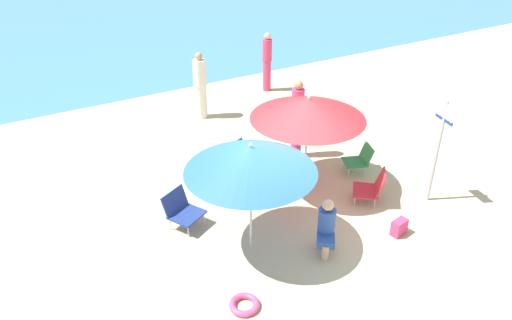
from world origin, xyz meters
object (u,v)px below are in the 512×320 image
object	(u,v)px
person_c	(267,62)
person_d	(327,225)
umbrella_blue	(250,159)
warning_sign	(440,139)
beach_chair_c	(372,187)
person_b	(297,119)
beach_chair_a	(242,158)
beach_chair_d	(360,159)
person_a	(200,86)
umbrella_red	(308,108)
beach_bag	(399,227)
beach_chair_b	(182,209)
swim_ring	(244,305)

from	to	relation	value
person_c	person_d	xyz separation A→B (m)	(-2.75, -6.52, -0.39)
umbrella_blue	warning_sign	distance (m)	3.67
beach_chair_c	person_b	xyz separation A→B (m)	(-0.27, 2.18, 0.59)
warning_sign	beach_chair_a	bearing A→B (deg)	146.54
beach_chair_d	beach_chair_c	bearing A→B (deg)	82.29
person_a	warning_sign	distance (m)	6.04
person_c	umbrella_blue	bearing A→B (deg)	-160.79
umbrella_red	person_a	xyz separation A→B (m)	(-0.40, 4.05, -0.86)
umbrella_blue	beach_chair_a	distance (m)	2.75
umbrella_blue	beach_chair_c	bearing A→B (deg)	-0.06
warning_sign	beach_chair_c	bearing A→B (deg)	165.57
person_c	warning_sign	xyz separation A→B (m)	(-0.18, -6.35, 0.46)
beach_chair_c	person_c	size ratio (longest dim) A/B	0.46
warning_sign	beach_bag	distance (m)	1.78
person_d	warning_sign	bearing A→B (deg)	129.89
person_d	beach_bag	distance (m)	1.41
beach_chair_c	person_c	bearing A→B (deg)	-60.39
beach_chair_a	person_d	size ratio (longest dim) A/B	0.75
umbrella_red	umbrella_blue	size ratio (longest dim) A/B	1.04
umbrella_blue	beach_chair_d	world-z (taller)	umbrella_blue
person_d	beach_chair_b	bearing A→B (deg)	-98.16
beach_chair_c	umbrella_blue	bearing A→B (deg)	40.87
swim_ring	beach_chair_a	bearing A→B (deg)	62.19
person_b	beach_bag	bearing A→B (deg)	-31.34
umbrella_blue	beach_chair_a	world-z (taller)	umbrella_blue
umbrella_blue	swim_ring	bearing A→B (deg)	-123.25
beach_chair_b	beach_chair_c	distance (m)	3.58
beach_chair_a	warning_sign	distance (m)	3.87
beach_bag	person_b	bearing A→B (deg)	90.38
beach_chair_a	person_d	world-z (taller)	person_d
person_d	swim_ring	world-z (taller)	person_d
umbrella_red	beach_bag	world-z (taller)	umbrella_red
beach_chair_b	beach_chair_d	size ratio (longest dim) A/B	1.17
beach_bag	beach_chair_d	bearing A→B (deg)	69.01
umbrella_red	beach_chair_d	size ratio (longest dim) A/B	3.27
beach_chair_a	person_d	bearing A→B (deg)	-24.45
swim_ring	warning_sign	bearing A→B (deg)	8.46
person_d	swim_ring	bearing A→B (deg)	-38.83
beach_chair_b	person_d	world-z (taller)	person_d
beach_chair_d	person_c	bearing A→B (deg)	-77.58
umbrella_blue	person_a	bearing A→B (deg)	74.69
beach_chair_a	beach_chair_d	size ratio (longest dim) A/B	1.06
umbrella_blue	person_a	size ratio (longest dim) A/B	1.21
person_d	warning_sign	size ratio (longest dim) A/B	0.45
umbrella_red	beach_chair_d	world-z (taller)	umbrella_red
person_c	swim_ring	world-z (taller)	person_c
beach_chair_d	person_d	xyz separation A→B (m)	(-2.09, -1.63, 0.15)
beach_chair_a	person_c	size ratio (longest dim) A/B	0.41
beach_chair_a	beach_chair_c	distance (m)	2.72
beach_chair_a	umbrella_blue	bearing A→B (deg)	-49.92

